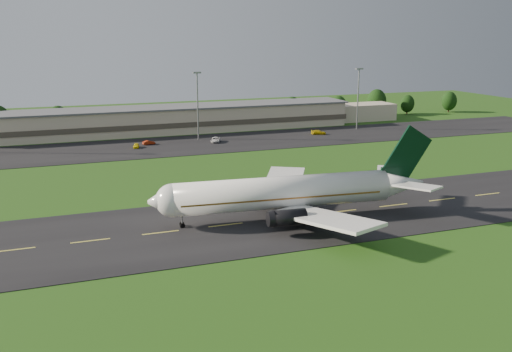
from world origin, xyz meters
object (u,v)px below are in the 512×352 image
object	(u,v)px
terminal	(190,119)
service_vehicle_d	(319,132)
light_mast_centre	(197,97)
light_mast_east	(358,91)
service_vehicle_a	(136,146)
service_vehicle_c	(216,140)
service_vehicle_b	(149,143)
airliner	(287,193)

from	to	relation	value
terminal	service_vehicle_d	size ratio (longest dim) A/B	30.29
terminal	light_mast_centre	distance (m)	18.45
light_mast_east	service_vehicle_a	bearing A→B (deg)	-174.19
service_vehicle_a	service_vehicle_d	distance (m)	58.01
terminal	service_vehicle_a	distance (m)	32.21
service_vehicle_c	light_mast_east	bearing A→B (deg)	30.49
service_vehicle_c	service_vehicle_d	bearing A→B (deg)	25.06
light_mast_east	service_vehicle_c	distance (m)	53.38
light_mast_east	light_mast_centre	bearing A→B (deg)	180.00
light_mast_centre	light_mast_east	size ratio (longest dim) A/B	1.00
service_vehicle_a	service_vehicle_c	distance (m)	23.48
terminal	service_vehicle_b	distance (m)	26.79
light_mast_centre	service_vehicle_b	distance (m)	20.30
light_mast_centre	service_vehicle_a	bearing A→B (deg)	-159.13
airliner	service_vehicle_a	size ratio (longest dim) A/B	13.85
service_vehicle_d	light_mast_centre	bearing A→B (deg)	102.22
service_vehicle_a	service_vehicle_d	bearing A→B (deg)	14.74
service_vehicle_a	service_vehicle_b	distance (m)	5.52
airliner	service_vehicle_b	distance (m)	76.92
terminal	airliner	bearing A→B (deg)	-93.68
service_vehicle_b	service_vehicle_c	size ratio (longest dim) A/B	0.68
light_mast_centre	service_vehicle_c	world-z (taller)	light_mast_centre
terminal	service_vehicle_a	bearing A→B (deg)	-131.98
service_vehicle_c	airliner	bearing A→B (deg)	-73.75
service_vehicle_b	service_vehicle_d	world-z (taller)	service_vehicle_d
service_vehicle_c	terminal	bearing A→B (deg)	117.69
light_mast_centre	service_vehicle_c	xyz separation A→B (m)	(3.44, -7.07, -11.89)
service_vehicle_a	service_vehicle_d	size ratio (longest dim) A/B	0.77
light_mast_centre	airliner	bearing A→B (deg)	-93.42
light_mast_centre	light_mast_east	bearing A→B (deg)	0.00
light_mast_centre	service_vehicle_a	xyz separation A→B (m)	(-20.04, -7.64, -12.01)
service_vehicle_a	service_vehicle_c	size ratio (longest dim) A/B	0.69
terminal	light_mast_east	distance (m)	56.67
terminal	service_vehicle_a	size ratio (longest dim) A/B	39.16
terminal	service_vehicle_b	bearing A→B (deg)	-130.41
light_mast_centre	service_vehicle_c	distance (m)	14.26
light_mast_east	service_vehicle_d	distance (m)	21.57
service_vehicle_b	service_vehicle_a	bearing A→B (deg)	120.96
service_vehicle_d	airliner	bearing A→B (deg)	170.81
light_mast_centre	service_vehicle_a	world-z (taller)	light_mast_centre
light_mast_east	service_vehicle_c	xyz separation A→B (m)	(-51.56, -7.07, -11.89)
airliner	light_mast_centre	size ratio (longest dim) A/B	2.52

